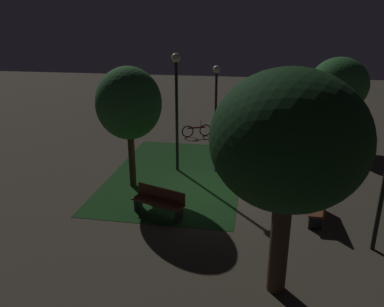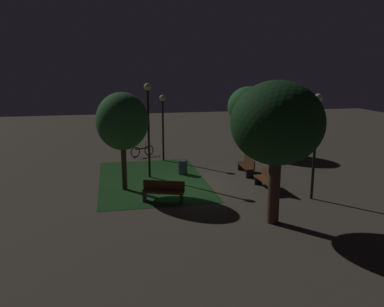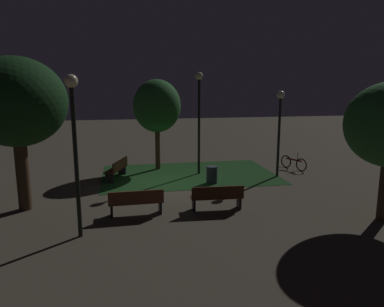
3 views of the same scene
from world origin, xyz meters
name	(u,v)px [view 3 (image 3 of 3)]	position (x,y,z in m)	size (l,w,h in m)	color
ground_plane	(165,184)	(0.00, 0.00, 0.00)	(60.00, 60.00, 0.00)	#4C4438
grass_lawn	(189,174)	(1.32, 1.53, 0.01)	(8.19, 5.25, 0.01)	#194219
bench_near_trees	(136,201)	(-1.38, -3.57, 0.48)	(1.81, 0.53, 0.88)	brown
bench_path_side	(217,197)	(1.38, -3.57, 0.48)	(1.82, 0.58, 0.88)	#422314
bench_corner	(118,168)	(-2.04, 1.39, 0.48)	(1.06, 1.86, 0.88)	brown
tree_back_right	(16,103)	(-5.15, -2.24, 3.67)	(3.29, 3.29, 5.19)	#423021
tree_tall_center	(157,106)	(-0.04, 2.94, 3.20)	(2.37, 2.37, 4.53)	#423021
lamp_post_path_center	(199,106)	(1.82, 1.59, 3.26)	(0.36, 0.36, 4.83)	black
lamp_post_near_wall	(280,118)	(5.34, 0.38, 2.76)	(0.36, 0.36, 3.99)	black
lamp_post_plaza_east	(74,129)	(-3.02, -4.97, 3.09)	(0.36, 0.36, 4.55)	black
trash_bin	(212,175)	(2.02, -0.20, 0.38)	(0.48, 0.48, 0.76)	#2D3842
bicycle	(294,163)	(6.74, 1.56, 0.34)	(0.71, 1.53, 0.93)	black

